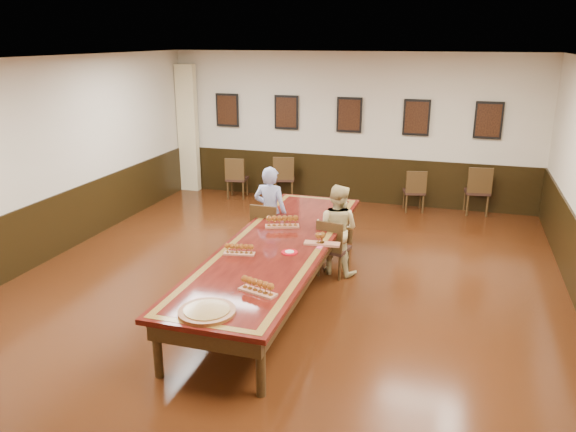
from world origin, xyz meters
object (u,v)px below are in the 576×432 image
(conference_table, at_px, (277,253))
(carved_platter, at_px, (207,311))
(chair_man, at_px, (268,230))
(spare_chair_d, at_px, (477,190))
(person_man, at_px, (270,212))
(chair_woman, at_px, (334,247))
(person_woman, at_px, (337,229))
(spare_chair_c, at_px, (414,190))
(spare_chair_b, at_px, (284,177))
(spare_chair_a, at_px, (237,177))

(conference_table, distance_m, carved_platter, 2.17)
(chair_man, height_order, carved_platter, chair_man)
(spare_chair_d, bearing_deg, person_man, 38.66)
(chair_woman, distance_m, person_woman, 0.27)
(spare_chair_c, relative_size, spare_chair_d, 0.88)
(chair_woman, height_order, person_man, person_man)
(chair_man, height_order, chair_woman, chair_man)
(conference_table, bearing_deg, spare_chair_b, 106.38)
(chair_woman, relative_size, spare_chair_a, 0.96)
(spare_chair_a, bearing_deg, carved_platter, 102.38)
(chair_woman, height_order, spare_chair_a, spare_chair_a)
(person_woman, bearing_deg, chair_woman, 90.00)
(spare_chair_b, distance_m, carved_platter, 7.05)
(chair_woman, xyz_separation_m, spare_chair_b, (-2.00, 3.86, 0.04))
(spare_chair_a, distance_m, person_man, 3.69)
(conference_table, relative_size, carved_platter, 7.82)
(chair_woman, relative_size, spare_chair_b, 0.91)
(spare_chair_b, bearing_deg, spare_chair_c, 163.06)
(chair_woman, distance_m, person_man, 1.29)
(spare_chair_c, distance_m, spare_chair_d, 1.26)
(spare_chair_d, bearing_deg, carved_platter, 60.37)
(spare_chair_b, xyz_separation_m, person_woman, (2.02, -3.77, 0.21))
(carved_platter, bearing_deg, person_woman, 77.73)
(spare_chair_b, height_order, conference_table, spare_chair_b)
(chair_woman, bearing_deg, person_woman, -90.00)
(spare_chair_b, distance_m, spare_chair_c, 2.88)
(chair_woman, xyz_separation_m, person_woman, (0.02, 0.09, 0.25))
(person_woman, bearing_deg, conference_table, 68.11)
(spare_chair_b, bearing_deg, carved_platter, 86.58)
(person_man, height_order, carved_platter, person_man)
(spare_chair_c, relative_size, conference_table, 0.18)
(spare_chair_c, distance_m, person_man, 3.88)
(person_man, bearing_deg, chair_man, 90.00)
(spare_chair_a, distance_m, spare_chair_b, 1.06)
(chair_woman, relative_size, spare_chair_d, 0.89)
(chair_man, bearing_deg, spare_chair_c, -118.20)
(spare_chair_b, xyz_separation_m, person_man, (0.84, -3.41, 0.27))
(chair_man, xyz_separation_m, spare_chair_c, (2.04, 3.38, -0.03))
(spare_chair_a, bearing_deg, person_woman, 123.73)
(spare_chair_b, relative_size, person_woman, 0.70)
(spare_chair_b, relative_size, person_man, 0.65)
(chair_man, height_order, conference_table, chair_man)
(spare_chair_b, bearing_deg, person_woman, 103.87)
(chair_woman, xyz_separation_m, spare_chair_d, (2.11, 3.91, 0.06))
(spare_chair_b, distance_m, conference_table, 4.95)
(conference_table, bearing_deg, chair_man, 114.51)
(chair_woman, height_order, spare_chair_c, chair_woman)
(person_man, bearing_deg, spare_chair_b, -73.29)
(spare_chair_a, xyz_separation_m, person_woman, (3.05, -3.53, 0.23))
(conference_table, bearing_deg, spare_chair_a, 118.30)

